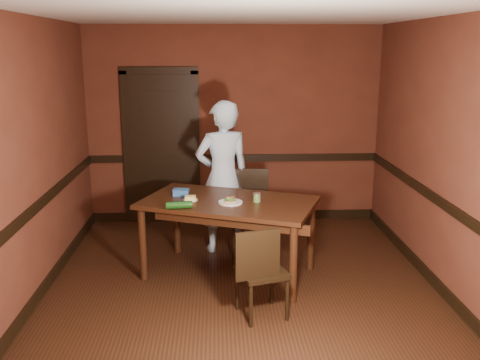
{
  "coord_description": "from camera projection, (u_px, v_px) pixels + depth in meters",
  "views": [
    {
      "loc": [
        -0.25,
        -5.07,
        2.39
      ],
      "look_at": [
        0.0,
        0.35,
        1.05
      ],
      "focal_mm": 40.0,
      "sensor_mm": 36.0,
      "label": 1
    }
  ],
  "objects": [
    {
      "name": "food_tub",
      "position": [
        181.0,
        192.0,
        5.8
      ],
      "size": [
        0.18,
        0.14,
        0.07
      ],
      "rotation": [
        0.0,
        0.0,
        -0.12
      ],
      "color": "#356DB8",
      "rests_on": "dining_table"
    },
    {
      "name": "sauce_jar",
      "position": [
        257.0,
        197.0,
        5.56
      ],
      "size": [
        0.08,
        0.08,
        0.09
      ],
      "rotation": [
        0.0,
        0.0,
        -0.31
      ],
      "color": "#58803F",
      "rests_on": "dining_table"
    },
    {
      "name": "wall_back",
      "position": [
        234.0,
        126.0,
        7.36
      ],
      "size": [
        4.0,
        0.02,
        2.7
      ],
      "primitive_type": "cube",
      "color": "#56281A",
      "rests_on": "ground"
    },
    {
      "name": "dado_left",
      "position": [
        38.0,
        206.0,
        5.19
      ],
      "size": [
        0.03,
        4.5,
        0.1
      ],
      "primitive_type": "cube",
      "color": "black",
      "rests_on": "ground"
    },
    {
      "name": "floor",
      "position": [
        242.0,
        287.0,
        5.5
      ],
      "size": [
        4.0,
        4.5,
        0.01
      ],
      "primitive_type": "cube",
      "color": "black",
      "rests_on": "ground"
    },
    {
      "name": "baseboard_right",
      "position": [
        431.0,
        278.0,
        5.57
      ],
      "size": [
        0.03,
        4.5,
        0.12
      ],
      "primitive_type": "cube",
      "color": "black",
      "rests_on": "ground"
    },
    {
      "name": "dado_right",
      "position": [
        439.0,
        201.0,
        5.37
      ],
      "size": [
        0.03,
        4.5,
        0.1
      ],
      "primitive_type": "cube",
      "color": "black",
      "rests_on": "ground"
    },
    {
      "name": "ceiling",
      "position": [
        242.0,
        13.0,
        4.85
      ],
      "size": [
        4.0,
        4.5,
        0.01
      ],
      "primitive_type": "cube",
      "color": "beige",
      "rests_on": "ground"
    },
    {
      "name": "chair_near",
      "position": [
        262.0,
        270.0,
        4.83
      ],
      "size": [
        0.51,
        0.51,
        0.88
      ],
      "primitive_type": null,
      "rotation": [
        0.0,
        0.0,
        3.45
      ],
      "color": "black",
      "rests_on": "floor"
    },
    {
      "name": "sandwich_plate",
      "position": [
        230.0,
        201.0,
        5.52
      ],
      "size": [
        0.25,
        0.25,
        0.06
      ],
      "rotation": [
        0.0,
        0.0,
        0.27
      ],
      "color": "silver",
      "rests_on": "dining_table"
    },
    {
      "name": "dado_back",
      "position": [
        234.0,
        158.0,
        7.45
      ],
      "size": [
        4.0,
        0.03,
        0.1
      ],
      "primitive_type": "cube",
      "color": "black",
      "rests_on": "ground"
    },
    {
      "name": "wall_front",
      "position": [
        261.0,
        239.0,
        2.99
      ],
      "size": [
        4.0,
        0.02,
        2.7
      ],
      "primitive_type": "cube",
      "color": "#56281A",
      "rests_on": "ground"
    },
    {
      "name": "wrapped_veg",
      "position": [
        179.0,
        205.0,
        5.33
      ],
      "size": [
        0.27,
        0.11,
        0.07
      ],
      "primitive_type": "cylinder",
      "rotation": [
        0.0,
        1.57,
        0.14
      ],
      "color": "#113E10",
      "rests_on": "dining_table"
    },
    {
      "name": "door",
      "position": [
        161.0,
        145.0,
        7.34
      ],
      "size": [
        1.05,
        0.07,
        2.2
      ],
      "color": "black",
      "rests_on": "ground"
    },
    {
      "name": "chair_far",
      "position": [
        251.0,
        213.0,
        6.3
      ],
      "size": [
        0.49,
        0.49,
        0.99
      ],
      "primitive_type": null,
      "rotation": [
        0.0,
        0.0,
        -0.06
      ],
      "color": "black",
      "rests_on": "floor"
    },
    {
      "name": "baseboard_back",
      "position": [
        234.0,
        215.0,
        7.65
      ],
      "size": [
        4.0,
        0.03,
        0.12
      ],
      "primitive_type": "cube",
      "color": "black",
      "rests_on": "ground"
    },
    {
      "name": "wall_right",
      "position": [
        444.0,
        157.0,
        5.26
      ],
      "size": [
        0.02,
        4.5,
        2.7
      ],
      "primitive_type": "cube",
      "color": "#56281A",
      "rests_on": "ground"
    },
    {
      "name": "wall_left",
      "position": [
        32.0,
        161.0,
        5.09
      ],
      "size": [
        0.02,
        4.5,
        2.7
      ],
      "primitive_type": "cube",
      "color": "#56281A",
      "rests_on": "ground"
    },
    {
      "name": "cheese_saucer",
      "position": [
        190.0,
        198.0,
        5.63
      ],
      "size": [
        0.15,
        0.15,
        0.05
      ],
      "rotation": [
        0.0,
        0.0,
        0.16
      ],
      "color": "silver",
      "rests_on": "dining_table"
    },
    {
      "name": "baseboard_left",
      "position": [
        46.0,
        285.0,
        5.4
      ],
      "size": [
        0.03,
        4.5,
        0.12
      ],
      "primitive_type": "cube",
      "color": "black",
      "rests_on": "ground"
    },
    {
      "name": "dining_table",
      "position": [
        229.0,
        238.0,
        5.72
      ],
      "size": [
        2.02,
        1.58,
        0.83
      ],
      "primitive_type": "cube",
      "rotation": [
        0.0,
        0.0,
        -0.37
      ],
      "color": "black",
      "rests_on": "floor"
    },
    {
      "name": "person",
      "position": [
        223.0,
        177.0,
        6.33
      ],
      "size": [
        0.76,
        0.6,
        1.81
      ],
      "primitive_type": "imported",
      "rotation": [
        0.0,
        0.0,
        3.43
      ],
      "color": "#B6DDF3",
      "rests_on": "floor"
    }
  ]
}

